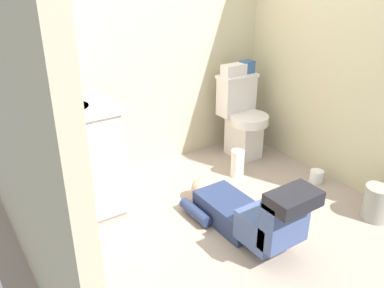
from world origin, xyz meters
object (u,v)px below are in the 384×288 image
toiletry_bag (247,67)px  soap_dispenser (30,96)px  vanity_cabinet (75,160)px  tissue_box (234,70)px  faucet (59,93)px  paper_towel_roll (237,163)px  toilet_paper_roll (317,176)px  person_plumber (247,213)px  toilet (242,117)px  bottle_clear (54,92)px  bottle_green (46,93)px  bottle_white (63,88)px  trash_can (377,203)px  bottle_blue (76,90)px

toiletry_bag → soap_dispenser: soap_dispenser is taller
vanity_cabinet → tissue_box: (1.55, 0.17, 0.38)m
faucet → paper_towel_roll: size_ratio=0.42×
toilet_paper_roll → tissue_box: bearing=105.3°
person_plumber → toilet_paper_roll: 0.99m
toilet → bottle_clear: bottle_clear is taller
toiletry_bag → paper_towel_roll: toiletry_bag is taller
bottle_green → bottle_white: bottle_white is taller
soap_dispenser → trash_can: 2.49m
toiletry_bag → vanity_cabinet: bearing=-174.4°
person_plumber → trash_can: 0.97m
person_plumber → bottle_clear: size_ratio=6.93×
vanity_cabinet → tissue_box: bearing=6.2°
bottle_green → toilet: bearing=-1.0°
tissue_box → paper_towel_roll: bearing=-121.9°
bottle_clear → soap_dispenser: bearing=172.6°
vanity_cabinet → bottle_blue: 0.49m
vanity_cabinet → paper_towel_roll: bearing=-10.6°
toiletry_bag → soap_dispenser: (-1.89, -0.04, 0.08)m
faucet → person_plumber: (0.83, -1.05, -0.69)m
toilet → faucet: 1.68m
bottle_white → trash_can: bearing=-39.8°
toiletry_bag → bottle_white: (-1.67, -0.03, 0.10)m
bottle_clear → trash_can: (1.77, -1.38, -0.77)m
tissue_box → trash_can: tissue_box is taller
tissue_box → toiletry_bag: size_ratio=1.77×
soap_dispenser → person_plumber: bearing=-45.4°
toilet → bottle_clear: (-1.64, 0.03, 0.53)m
toiletry_bag → person_plumber: bearing=-129.1°
toilet_paper_roll → bottle_clear: bearing=156.5°
bottle_green → paper_towel_roll: bearing=-14.1°
trash_can → toiletry_bag: bearing=91.0°
faucet → paper_towel_roll: 1.55m
bottle_clear → bottle_blue: (0.15, -0.01, -0.01)m
tissue_box → paper_towel_roll: tissue_box is taller
toilet → trash_can: 1.38m
trash_can → paper_towel_roll: (-0.43, 1.03, -0.01)m
bottle_green → bottle_clear: size_ratio=0.99×
faucet → trash_can: size_ratio=0.39×
faucet → bottle_clear: bearing=-137.0°
vanity_cabinet → bottle_white: bottle_white is taller
bottle_white → toilet_paper_roll: (1.75, -0.83, -0.85)m
bottle_clear → trash_can: 2.37m
bottle_white → bottle_blue: bottle_white is taller
bottle_green → paper_towel_roll: bottle_green is taller
toiletry_bag → bottle_blue: 1.60m
toilet_paper_roll → vanity_cabinet: bearing=158.9°
trash_can → paper_towel_roll: trash_can is taller
bottle_white → toilet_paper_roll: bearing=-25.2°
faucet → bottle_green: 0.11m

